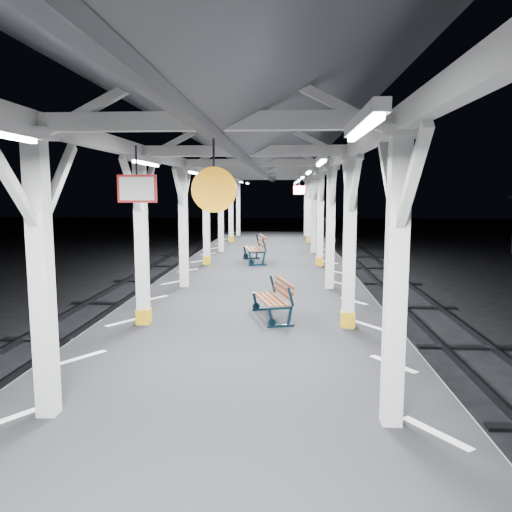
{
  "coord_description": "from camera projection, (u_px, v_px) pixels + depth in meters",
  "views": [
    {
      "loc": [
        0.78,
        -7.47,
        3.64
      ],
      "look_at": [
        0.14,
        3.5,
        2.2
      ],
      "focal_mm": 35.0,
      "sensor_mm": 36.0,
      "label": 1
    }
  ],
  "objects": [
    {
      "name": "hazard_stripes_right",
      "position": [
        393.0,
        364.0,
        7.64
      ],
      "size": [
        1.0,
        48.0,
        0.01
      ],
      "primitive_type": "cube",
      "color": "silver",
      "rests_on": "platform"
    },
    {
      "name": "bench_far",
      "position": [
        257.0,
        248.0,
        18.5
      ],
      "size": [
        1.01,
        1.93,
        0.99
      ],
      "rotation": [
        0.0,
        0.0,
        0.19
      ],
      "color": "black",
      "rests_on": "platform"
    },
    {
      "name": "platform",
      "position": [
        234.0,
        392.0,
        7.85
      ],
      "size": [
        6.0,
        50.0,
        1.0
      ],
      "primitive_type": "cube",
      "color": "black",
      "rests_on": "ground"
    },
    {
      "name": "hazard_stripes_left",
      "position": [
        81.0,
        358.0,
        7.92
      ],
      "size": [
        1.0,
        48.0,
        0.01
      ],
      "primitive_type": "cube",
      "color": "silver",
      "rests_on": "platform"
    },
    {
      "name": "ground",
      "position": [
        234.0,
        422.0,
        7.91
      ],
      "size": [
        120.0,
        120.0,
        0.0
      ],
      "primitive_type": "plane",
      "color": "black",
      "rests_on": "ground"
    },
    {
      "name": "canopy",
      "position": [
        233.0,
        128.0,
        7.31
      ],
      "size": [
        5.4,
        49.0,
        4.65
      ],
      "color": "silver",
      "rests_on": "platform"
    },
    {
      "name": "bench_mid",
      "position": [
        276.0,
        298.0,
        10.35
      ],
      "size": [
        0.92,
        1.57,
        0.8
      ],
      "rotation": [
        0.0,
        0.0,
        0.27
      ],
      "color": "black",
      "rests_on": "platform"
    }
  ]
}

